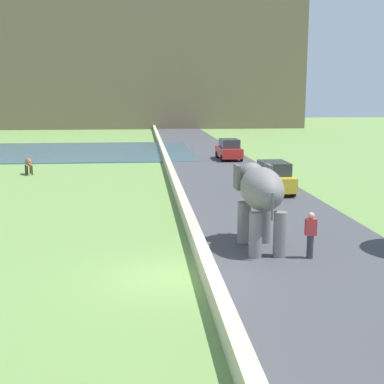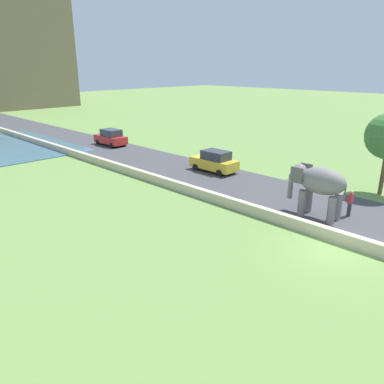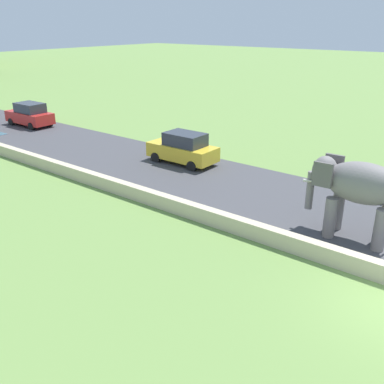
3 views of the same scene
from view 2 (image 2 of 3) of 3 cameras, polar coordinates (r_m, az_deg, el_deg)
name	(u,v)px [view 2 (image 2 of 3)]	position (r m, az deg, el deg)	size (l,w,h in m)	color
ground_plane	(330,252)	(19.07, 20.20, -8.52)	(220.00, 220.00, 0.00)	#6B8E47
road_surface	(147,161)	(34.78, -6.82, 4.74)	(7.00, 120.00, 0.06)	#424247
barrier_wall	(126,170)	(30.97, -10.03, 3.39)	(0.40, 110.00, 0.63)	beige
elephant	(318,184)	(22.23, 18.59, 1.21)	(1.50, 3.49, 2.99)	slate
person_beside_elephant	(350,203)	(23.33, 22.87, -1.52)	(0.36, 0.22, 1.63)	#33333D
car_yellow	(214,161)	(30.78, 3.44, 4.66)	(1.82, 4.01, 1.80)	gold
car_red	(111,138)	(42.07, -12.25, 8.09)	(1.86, 4.03, 1.80)	red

